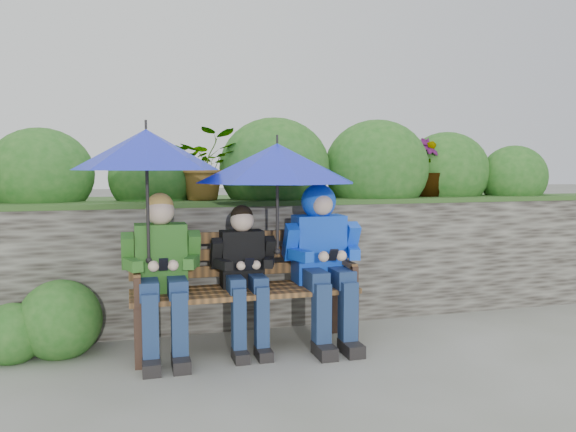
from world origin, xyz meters
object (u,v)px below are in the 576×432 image
object	(u,v)px
park_bench	(244,281)
boy_right	(323,251)
boy_middle	(244,269)
umbrella_right	(277,163)
umbrella_left	(146,150)
boy_left	(162,268)

from	to	relation	value
park_bench	boy_right	distance (m)	0.62
boy_middle	umbrella_right	distance (m)	0.79
park_bench	umbrella_left	xyz separation A→B (m)	(-0.67, -0.10, 0.93)
boy_right	boy_left	bearing A→B (deg)	-179.58
boy_right	umbrella_left	bearing A→B (deg)	-178.70
boy_left	boy_right	size ratio (longest dim) A/B	0.96
boy_left	boy_middle	bearing A→B (deg)	0.97
park_bench	boy_left	distance (m)	0.60
umbrella_right	park_bench	bearing A→B (deg)	161.97
boy_middle	umbrella_right	bearing A→B (deg)	-2.19
umbrella_left	umbrella_right	xyz separation A→B (m)	(0.90, 0.02, -0.09)
umbrella_left	boy_middle	bearing A→B (deg)	2.57
boy_left	boy_right	distance (m)	1.16
park_bench	boy_right	bearing A→B (deg)	-6.63
boy_left	umbrella_left	distance (m)	0.80
boy_middle	umbrella_right	xyz separation A→B (m)	(0.24, -0.01, 0.75)
park_bench	boy_left	xyz separation A→B (m)	(-0.58, -0.08, 0.14)
boy_right	umbrella_left	distance (m)	1.44
park_bench	umbrella_right	distance (m)	0.88
boy_left	umbrella_left	xyz separation A→B (m)	(-0.09, -0.02, 0.80)
park_bench	umbrella_left	world-z (taller)	umbrella_left
boy_right	umbrella_right	xyz separation A→B (m)	(-0.35, -0.01, 0.64)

